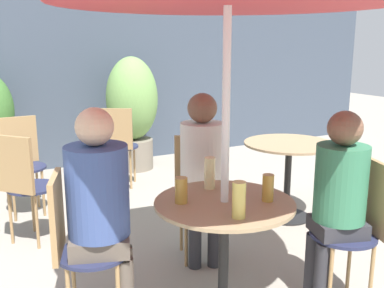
{
  "coord_description": "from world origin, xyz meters",
  "views": [
    {
      "loc": [
        -1.05,
        -1.95,
        1.58
      ],
      "look_at": [
        0.2,
        0.49,
        0.95
      ],
      "focal_mm": 42.0,
      "sensor_mm": 36.0,
      "label": 1
    }
  ],
  "objects_px": {
    "bistro_chair_0": "(359,219)",
    "bistro_chair_3": "(21,156)",
    "beer_glass_2": "(239,200)",
    "cafe_table_far": "(288,160)",
    "seated_person_0": "(338,192)",
    "bistro_chair_4": "(119,140)",
    "potted_plant_1": "(132,109)",
    "bistro_chair_5": "(24,179)",
    "beer_glass_1": "(181,190)",
    "seated_person_2": "(101,202)",
    "bistro_chair_2": "(75,238)",
    "beer_glass_3": "(268,188)",
    "cafe_table_near": "(224,229)",
    "bistro_chair_1": "(199,184)",
    "seated_person_1": "(202,163)",
    "beer_glass_0": "(210,173)"
  },
  "relations": [
    {
      "from": "cafe_table_near",
      "to": "bistro_chair_5",
      "type": "xyz_separation_m",
      "value": [
        -0.9,
        1.52,
        0.0
      ]
    },
    {
      "from": "cafe_table_near",
      "to": "seated_person_0",
      "type": "distance_m",
      "value": 0.71
    },
    {
      "from": "seated_person_1",
      "to": "cafe_table_far",
      "type": "bearing_deg",
      "value": 37.28
    },
    {
      "from": "bistro_chair_4",
      "to": "seated_person_1",
      "type": "bearing_deg",
      "value": 119.0
    },
    {
      "from": "bistro_chair_4",
      "to": "bistro_chair_5",
      "type": "distance_m",
      "value": 1.51
    },
    {
      "from": "beer_glass_2",
      "to": "beer_glass_3",
      "type": "distance_m",
      "value": 0.31
    },
    {
      "from": "bistro_chair_0",
      "to": "seated_person_0",
      "type": "height_order",
      "value": "seated_person_0"
    },
    {
      "from": "cafe_table_far",
      "to": "bistro_chair_2",
      "type": "xyz_separation_m",
      "value": [
        -2.09,
        -0.78,
        -0.0
      ]
    },
    {
      "from": "seated_person_1",
      "to": "bistro_chair_2",
      "type": "bearing_deg",
      "value": -140.47
    },
    {
      "from": "bistro_chair_0",
      "to": "beer_glass_3",
      "type": "bearing_deg",
      "value": -87.06
    },
    {
      "from": "seated_person_0",
      "to": "cafe_table_far",
      "type": "bearing_deg",
      "value": 170.24
    },
    {
      "from": "bistro_chair_0",
      "to": "seated_person_0",
      "type": "bearing_deg",
      "value": -90.0
    },
    {
      "from": "bistro_chair_0",
      "to": "beer_glass_2",
      "type": "xyz_separation_m",
      "value": [
        -0.85,
        0.02,
        0.26
      ]
    },
    {
      "from": "cafe_table_far",
      "to": "bistro_chair_4",
      "type": "distance_m",
      "value": 1.87
    },
    {
      "from": "beer_glass_2",
      "to": "cafe_table_far",
      "type": "bearing_deg",
      "value": 43.02
    },
    {
      "from": "seated_person_1",
      "to": "beer_glass_3",
      "type": "bearing_deg",
      "value": -71.26
    },
    {
      "from": "seated_person_2",
      "to": "beer_glass_1",
      "type": "bearing_deg",
      "value": -87.64
    },
    {
      "from": "bistro_chair_0",
      "to": "bistro_chair_1",
      "type": "distance_m",
      "value": 1.17
    },
    {
      "from": "bistro_chair_5",
      "to": "bistro_chair_3",
      "type": "bearing_deg",
      "value": -47.58
    },
    {
      "from": "bistro_chair_4",
      "to": "beer_glass_0",
      "type": "height_order",
      "value": "same"
    },
    {
      "from": "bistro_chair_2",
      "to": "seated_person_2",
      "type": "height_order",
      "value": "seated_person_2"
    },
    {
      "from": "beer_glass_2",
      "to": "bistro_chair_4",
      "type": "bearing_deg",
      "value": 84.52
    },
    {
      "from": "bistro_chair_0",
      "to": "beer_glass_0",
      "type": "height_order",
      "value": "same"
    },
    {
      "from": "seated_person_0",
      "to": "beer_glass_1",
      "type": "height_order",
      "value": "seated_person_0"
    },
    {
      "from": "cafe_table_near",
      "to": "beer_glass_0",
      "type": "distance_m",
      "value": 0.36
    },
    {
      "from": "seated_person_2",
      "to": "beer_glass_2",
      "type": "relative_size",
      "value": 6.59
    },
    {
      "from": "bistro_chair_3",
      "to": "seated_person_1",
      "type": "bearing_deg",
      "value": -60.78
    },
    {
      "from": "bistro_chair_4",
      "to": "seated_person_1",
      "type": "height_order",
      "value": "seated_person_1"
    },
    {
      "from": "cafe_table_far",
      "to": "seated_person_0",
      "type": "height_order",
      "value": "seated_person_0"
    },
    {
      "from": "bistro_chair_2",
      "to": "seated_person_2",
      "type": "xyz_separation_m",
      "value": [
        0.14,
        -0.04,
        0.2
      ]
    },
    {
      "from": "potted_plant_1",
      "to": "beer_glass_2",
      "type": "bearing_deg",
      "value": -101.03
    },
    {
      "from": "seated_person_0",
      "to": "potted_plant_1",
      "type": "height_order",
      "value": "potted_plant_1"
    },
    {
      "from": "bistro_chair_5",
      "to": "beer_glass_1",
      "type": "bearing_deg",
      "value": 163.32
    },
    {
      "from": "seated_person_0",
      "to": "beer_glass_2",
      "type": "xyz_separation_m",
      "value": [
        -0.71,
        -0.03,
        0.07
      ]
    },
    {
      "from": "bistro_chair_4",
      "to": "cafe_table_far",
      "type": "bearing_deg",
      "value": 154.69
    },
    {
      "from": "bistro_chair_2",
      "to": "beer_glass_3",
      "type": "bearing_deg",
      "value": -91.61
    },
    {
      "from": "beer_glass_1",
      "to": "bistro_chair_5",
      "type": "bearing_deg",
      "value": 115.21
    },
    {
      "from": "bistro_chair_0",
      "to": "bistro_chair_1",
      "type": "height_order",
      "value": "same"
    },
    {
      "from": "bistro_chair_0",
      "to": "bistro_chair_2",
      "type": "bearing_deg",
      "value": -90.0
    },
    {
      "from": "cafe_table_near",
      "to": "seated_person_2",
      "type": "distance_m",
      "value": 0.71
    },
    {
      "from": "cafe_table_near",
      "to": "bistro_chair_5",
      "type": "distance_m",
      "value": 1.76
    },
    {
      "from": "cafe_table_near",
      "to": "beer_glass_1",
      "type": "relative_size",
      "value": 5.47
    },
    {
      "from": "bistro_chair_1",
      "to": "potted_plant_1",
      "type": "bearing_deg",
      "value": 99.47
    },
    {
      "from": "bistro_chair_4",
      "to": "seated_person_1",
      "type": "distance_m",
      "value": 1.91
    },
    {
      "from": "beer_glass_1",
      "to": "cafe_table_far",
      "type": "bearing_deg",
      "value": 31.66
    },
    {
      "from": "beer_glass_0",
      "to": "beer_glass_2",
      "type": "bearing_deg",
      "value": -101.72
    },
    {
      "from": "bistro_chair_0",
      "to": "bistro_chair_3",
      "type": "height_order",
      "value": "same"
    },
    {
      "from": "cafe_table_near",
      "to": "seated_person_0",
      "type": "bearing_deg",
      "value": -17.91
    },
    {
      "from": "bistro_chair_4",
      "to": "potted_plant_1",
      "type": "bearing_deg",
      "value": -91.92
    },
    {
      "from": "bistro_chair_3",
      "to": "bistro_chair_4",
      "type": "distance_m",
      "value": 1.06
    }
  ]
}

